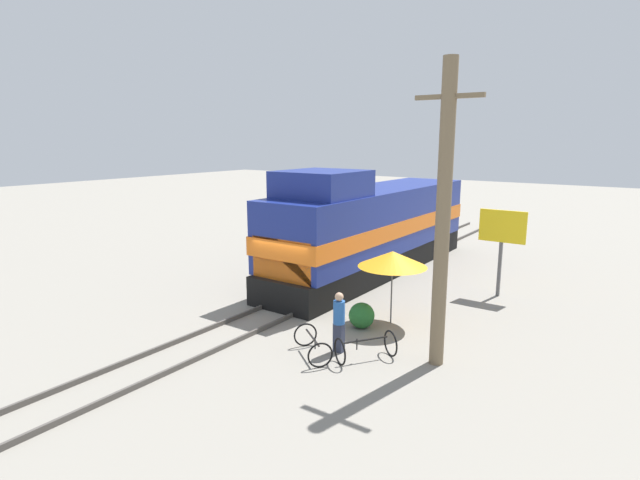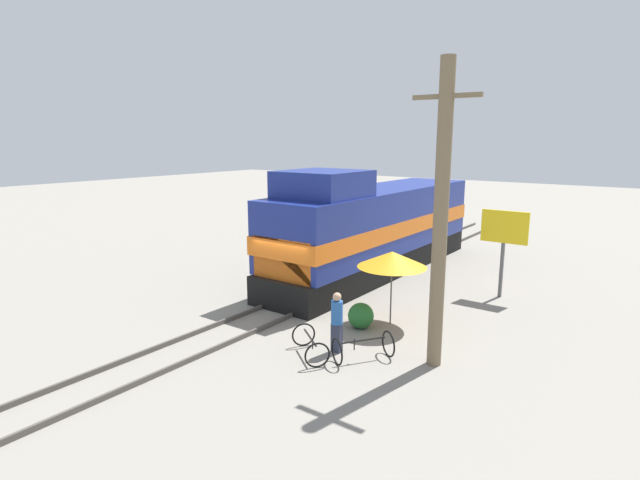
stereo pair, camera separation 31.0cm
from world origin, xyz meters
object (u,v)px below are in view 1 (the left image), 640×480
(billboard_sign, at_px, (502,233))
(person_bystander, at_px, (339,320))
(bicycle, at_px, (366,347))
(bicycle_spare, at_px, (312,344))
(locomotive, at_px, (370,228))
(utility_pole, at_px, (443,216))
(vendor_umbrella, at_px, (392,259))

(billboard_sign, bearing_deg, person_bystander, -105.60)
(bicycle, xyz_separation_m, bicycle_spare, (-1.36, -0.66, -0.02))
(locomotive, xyz_separation_m, person_bystander, (3.62, -8.15, -1.12))
(locomotive, distance_m, person_bystander, 8.99)
(utility_pole, relative_size, vendor_umbrella, 3.27)
(person_bystander, bearing_deg, bicycle_spare, -121.33)
(bicycle, relative_size, bicycle_spare, 1.06)
(person_bystander, distance_m, bicycle_spare, 1.03)
(locomotive, height_order, bicycle, locomotive)
(person_bystander, height_order, bicycle_spare, person_bystander)
(utility_pole, xyz_separation_m, person_bystander, (-2.62, -0.92, -3.14))
(billboard_sign, bearing_deg, bicycle_spare, -107.01)
(locomotive, height_order, vendor_umbrella, locomotive)
(vendor_umbrella, xyz_separation_m, bicycle_spare, (-0.60, -3.67, -1.85))
(person_bystander, height_order, bicycle, person_bystander)
(utility_pole, bearing_deg, bicycle, -149.99)
(vendor_umbrella, relative_size, bicycle, 1.40)
(bicycle, bearing_deg, person_bystander, -149.27)
(billboard_sign, height_order, bicycle, billboard_sign)
(locomotive, height_order, utility_pole, utility_pole)
(utility_pole, xyz_separation_m, vendor_umbrella, (-2.45, 2.03, -1.90))
(bicycle, bearing_deg, utility_pole, 63.92)
(billboard_sign, distance_m, person_bystander, 8.53)
(locomotive, bearing_deg, utility_pole, -49.19)
(vendor_umbrella, distance_m, bicycle_spare, 4.15)
(person_bystander, bearing_deg, utility_pole, 19.42)
(utility_pole, distance_m, vendor_umbrella, 3.71)
(vendor_umbrella, bearing_deg, bicycle, -75.75)
(locomotive, distance_m, utility_pole, 9.76)
(utility_pole, bearing_deg, bicycle_spare, -151.82)
(billboard_sign, height_order, bicycle_spare, billboard_sign)
(billboard_sign, distance_m, bicycle, 8.51)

